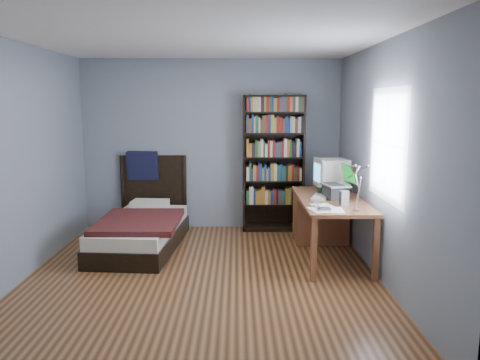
{
  "coord_description": "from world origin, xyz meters",
  "views": [
    {
      "loc": [
        0.38,
        -4.82,
        1.86
      ],
      "look_at": [
        0.41,
        0.75,
        0.94
      ],
      "focal_mm": 35.0,
      "sensor_mm": 36.0,
      "label": 1
    }
  ],
  "objects": [
    {
      "name": "desk",
      "position": [
        1.5,
        1.13,
        0.42
      ],
      "size": [
        0.75,
        1.68,
        0.73
      ],
      "color": "brown",
      "rests_on": "floor"
    },
    {
      "name": "room",
      "position": [
        0.03,
        -0.0,
        1.25
      ],
      "size": [
        4.2,
        4.24,
        2.5
      ],
      "color": "#4D2B16",
      "rests_on": "ground"
    },
    {
      "name": "phone_grey",
      "position": [
        1.25,
        0.2,
        0.74
      ],
      "size": [
        0.05,
        0.1,
        0.02
      ],
      "primitive_type": "cube",
      "rotation": [
        0.0,
        0.0,
        0.09
      ],
      "color": "gray",
      "rests_on": "desk"
    },
    {
      "name": "bed",
      "position": [
        -0.87,
        1.14,
        0.26
      ],
      "size": [
        1.06,
        2.03,
        1.16
      ],
      "color": "black",
      "rests_on": "floor"
    },
    {
      "name": "mouse",
      "position": [
        1.5,
        0.99,
        0.75
      ],
      "size": [
        0.06,
        0.11,
        0.04
      ],
      "primitive_type": "ellipsoid",
      "color": "silver",
      "rests_on": "desk"
    },
    {
      "name": "soda_can",
      "position": [
        1.41,
        0.85,
        0.78
      ],
      "size": [
        0.06,
        0.06,
        0.11
      ],
      "primitive_type": "cylinder",
      "color": "#073614",
      "rests_on": "desk"
    },
    {
      "name": "keyboard",
      "position": [
        1.37,
        0.65,
        0.74
      ],
      "size": [
        0.28,
        0.44,
        0.04
      ],
      "primitive_type": "cube",
      "rotation": [
        0.0,
        0.07,
        -0.33
      ],
      "color": "#B9B29A",
      "rests_on": "desk"
    },
    {
      "name": "desk_lamp",
      "position": [
        1.52,
        -0.36,
        1.17
      ],
      "size": [
        0.21,
        0.46,
        0.55
      ],
      "color": "#99999E",
      "rests_on": "desk"
    },
    {
      "name": "phone_silver",
      "position": [
        1.29,
        0.34,
        0.74
      ],
      "size": [
        0.09,
        0.1,
        0.02
      ],
      "primitive_type": "cube",
      "rotation": [
        0.0,
        0.0,
        0.64
      ],
      "color": "#B7B6BB",
      "rests_on": "desk"
    },
    {
      "name": "bookshelf",
      "position": [
        0.91,
        1.94,
        0.99
      ],
      "size": [
        0.89,
        0.3,
        1.98
      ],
      "color": "black",
      "rests_on": "floor"
    },
    {
      "name": "crt_monitor",
      "position": [
        1.58,
        1.08,
        0.98
      ],
      "size": [
        0.42,
        0.39,
        0.44
      ],
      "color": "beige",
      "rests_on": "desk"
    },
    {
      "name": "external_drive",
      "position": [
        1.31,
        0.03,
        0.74
      ],
      "size": [
        0.13,
        0.13,
        0.03
      ],
      "primitive_type": "cube",
      "rotation": [
        0.0,
        0.0,
        -0.03
      ],
      "color": "gray",
      "rests_on": "desk"
    },
    {
      "name": "laptop",
      "position": [
        1.57,
        0.66,
        0.85
      ],
      "size": [
        0.41,
        0.39,
        0.42
      ],
      "color": "#2D2D30",
      "rests_on": "desk"
    },
    {
      "name": "speaker",
      "position": [
        1.58,
        0.28,
        0.81
      ],
      "size": [
        0.09,
        0.09,
        0.17
      ],
      "primitive_type": "cube",
      "rotation": [
        0.0,
        0.0,
        0.06
      ],
      "color": "gray",
      "rests_on": "desk"
    }
  ]
}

